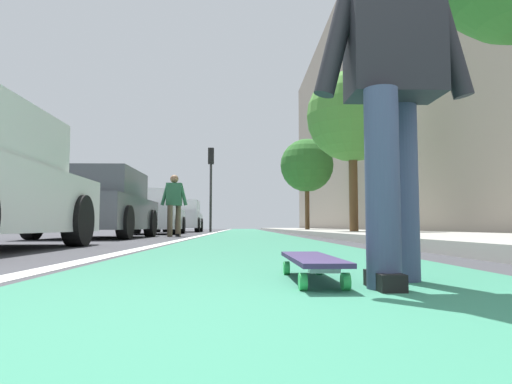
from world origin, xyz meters
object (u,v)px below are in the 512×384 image
Objects in this scene: skater_person at (393,72)px; parked_car_far at (154,213)px; skateboard at (312,261)px; parked_car_mid at (98,205)px; traffic_light at (211,174)px; street_tree_mid at (352,117)px; street_tree_far at (307,166)px; parked_car_end at (180,217)px; pedestrian_distant at (174,201)px.

skater_person is 14.34m from parked_car_far.
parked_car_mid reaches higher than skateboard.
traffic_light is 0.92× the size of street_tree_mid.
street_tree_mid is at bearing -72.47° from parked_car_mid.
street_tree_mid is 8.86m from street_tree_far.
skateboard is 20.82m from traffic_light.
street_tree_mid is at bearing -149.30° from parked_car_end.
skater_person is at bearing -165.20° from parked_car_far.
street_tree_far is (5.29, -5.98, 2.37)m from parked_car_far.
traffic_light is 0.96× the size of street_tree_far.
street_tree_mid is at bearing -14.71° from skateboard.
parked_car_far is at bearing 13.60° from skateboard.
skateboard is at bearing -168.02° from pedestrian_distant.
parked_car_far is at bearing 17.49° from pedestrian_distant.
parked_car_mid is 11.99m from parked_car_end.
parked_car_end is 1.06× the size of traffic_light.
parked_car_mid is 0.90× the size of street_tree_mid.
parked_car_far is at bearing 168.08° from traffic_light.
pedestrian_distant is at bearing 152.91° from street_tree_far.
parked_car_far is (13.72, 3.32, 0.61)m from skateboard.
pedestrian_distant is (-3.96, -1.25, 0.20)m from parked_car_far.
skateboard is at bearing 165.29° from street_tree_mid.
skateboard is at bearing 66.65° from skater_person.
pedestrian_distant is (-0.39, 4.73, -2.33)m from street_tree_mid.
pedestrian_distant is at bearing 13.70° from skater_person.
parked_car_far is 1.05× the size of traffic_light.
skater_person is at bearing -173.88° from traffic_light.
street_tree_mid is 2.84× the size of pedestrian_distant.
skater_person is 0.38× the size of parked_car_far.
pedestrian_distant is (-10.43, -1.22, 0.18)m from parked_car_end.
street_tree_far is 10.62m from pedestrian_distant.
traffic_light reaches higher than parked_car_far.
skater_person reaches higher than pedestrian_distant.
parked_car_far is 4.16m from pedestrian_distant.
street_tree_mid reaches higher than skater_person.
traffic_light is (20.55, 1.87, 2.77)m from skateboard.
skater_person is 0.40× the size of traffic_light.
skateboard is 20.46m from parked_car_end.
street_tree_far is (-1.55, -4.54, 0.21)m from traffic_light.
street_tree_mid is 1.04× the size of street_tree_far.
street_tree_mid reaches higher than parked_car_far.
skateboard is at bearing -170.73° from parked_car_end.
parked_car_far is 6.46m from parked_car_end.
traffic_light reaches higher than parked_car_mid.
pedestrian_distant is (1.56, -1.44, 0.18)m from parked_car_mid.
pedestrian_distant is at bearing 94.72° from street_tree_mid.
pedestrian_distant is at bearing -173.30° from parked_car_end.
parked_car_far is (5.52, -0.19, -0.02)m from parked_car_mid.
parked_car_far is 7.41m from street_tree_mid.
parked_car_end is at bearing 6.70° from pedestrian_distant.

